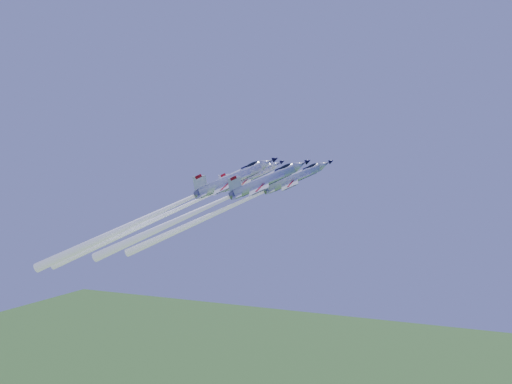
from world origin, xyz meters
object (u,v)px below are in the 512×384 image
at_px(jet_left, 171,212).
at_px(jet_slot, 160,212).
at_px(jet_right, 205,208).
at_px(jet_lead, 233,206).

distance_m(jet_left, jet_slot, 4.26).
height_order(jet_right, jet_slot, jet_slot).
bearing_deg(jet_lead, jet_slot, -91.14).
relative_size(jet_lead, jet_right, 1.00).
bearing_deg(jet_slot, jet_right, 51.14).
xyz_separation_m(jet_lead, jet_slot, (-13.47, -5.24, -1.26)).
height_order(jet_lead, jet_left, jet_left).
relative_size(jet_right, jet_slot, 0.83).
height_order(jet_lead, jet_right, jet_lead).
bearing_deg(jet_right, jet_slot, -128.86).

